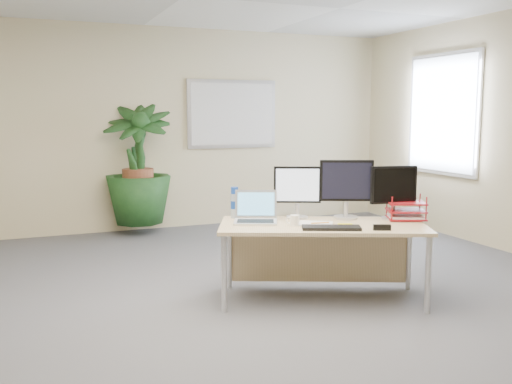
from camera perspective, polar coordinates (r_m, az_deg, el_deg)
name	(u,v)px	position (r m, az deg, el deg)	size (l,w,h in m)	color
floor	(264,332)	(4.23, 0.78, -13.82)	(8.00, 8.00, 0.00)	#4B4B50
back_wall	(147,129)	(7.77, -10.87, 6.18)	(7.00, 0.04, 2.70)	beige
whiteboard	(232,114)	(8.06, -2.40, 7.79)	(1.30, 0.04, 0.95)	silver
window	(442,114)	(7.75, 18.14, 7.40)	(0.04, 1.30, 1.55)	silver
desk	(321,238)	(4.88, 6.57, -4.55)	(1.84, 1.34, 0.65)	tan
floor_plant	(138,177)	(7.49, -11.72, 1.49)	(0.84, 0.84, 1.50)	#153B17
monitor_left	(297,189)	(4.96, 4.15, 0.33)	(0.39, 0.20, 0.46)	silver
monitor_right	(346,185)	(4.99, 9.02, 0.68)	(0.44, 0.22, 0.51)	silver
monitor_dark	(394,189)	(5.03, 13.60, 0.30)	(0.42, 0.19, 0.46)	silver
laptop	(256,215)	(4.82, -0.03, -2.27)	(0.45, 0.43, 0.26)	silver
keyboard	(331,228)	(4.56, 7.54, -3.56)	(0.46, 0.15, 0.03)	black
coffee_mug	(294,220)	(4.67, 3.85, -2.85)	(0.11, 0.08, 0.09)	white
spiral_notebook	(315,224)	(4.74, 5.96, -3.17)	(0.28, 0.21, 0.01)	white
orange_pen	(320,223)	(4.73, 6.42, -3.09)	(0.01, 0.01, 0.15)	orange
yellow_highlighter	(345,224)	(4.75, 8.89, -3.19)	(0.02, 0.02, 0.12)	yellow
water_bottle	(235,203)	(4.99, -2.15, -1.13)	(0.07, 0.07, 0.27)	silver
letter_tray	(406,212)	(5.08, 14.77, -1.95)	(0.39, 0.35, 0.15)	maroon
stapler	(382,227)	(4.59, 12.48, -3.48)	(0.14, 0.04, 0.05)	black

